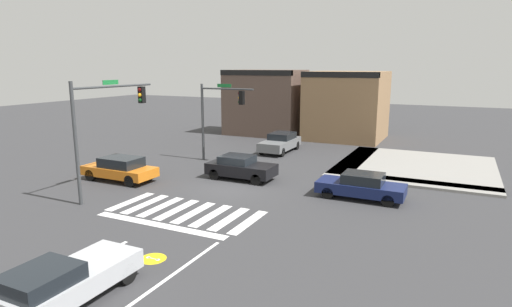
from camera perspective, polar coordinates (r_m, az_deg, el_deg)
ground_plane at (r=24.37m, az=-3.35°, el=-4.56°), size 120.00×120.00×0.00m
crosswalk_near at (r=20.74m, az=-9.46°, el=-7.62°), size 7.26×3.18×0.01m
lane_markings at (r=14.59m, az=-25.56°, el=-17.33°), size 6.80×24.25×0.01m
bike_detector_marking at (r=16.16m, az=-13.65°, el=-13.55°), size 0.96×0.96×0.01m
curb_corner_northeast at (r=30.72m, az=19.65°, el=-1.67°), size 10.00×10.60×0.15m
storefront_row at (r=41.73m, az=7.12°, el=6.64°), size 15.13×6.81×6.43m
traffic_signal_southwest at (r=23.69m, az=-19.41°, el=4.93°), size 0.32×5.78×6.10m
traffic_signal_northwest at (r=30.28m, az=-4.90°, el=6.07°), size 4.19×0.32×5.58m
car_silver at (r=13.97m, az=-24.12°, el=-15.25°), size 1.76×4.18×1.39m
car_black at (r=25.94m, az=-2.10°, el=-1.85°), size 4.15×1.88×1.44m
car_navy at (r=22.81m, az=13.95°, el=-4.24°), size 4.47×1.81×1.35m
car_gray at (r=34.23m, az=3.28°, el=1.50°), size 1.94×4.69×1.50m
car_orange at (r=26.83m, az=-17.78°, el=-1.93°), size 4.52×1.88×1.45m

